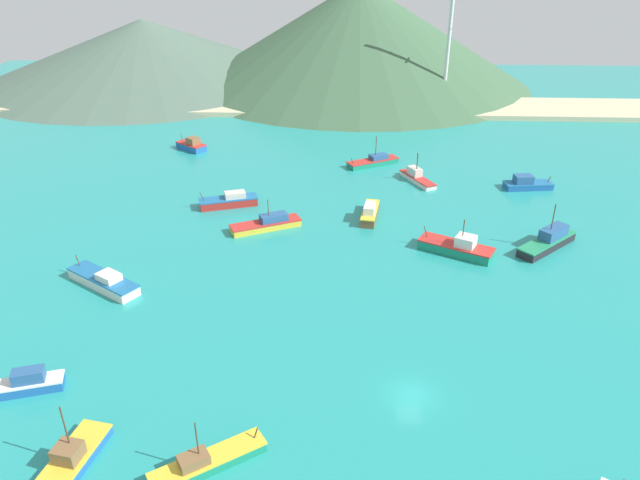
{
  "coord_description": "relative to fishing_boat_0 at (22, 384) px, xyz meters",
  "views": [
    {
      "loc": [
        -6.78,
        -43.8,
        39.36
      ],
      "look_at": [
        -10.34,
        31.09,
        0.69
      ],
      "focal_mm": 32.83,
      "sensor_mm": 36.0,
      "label": 1
    }
  ],
  "objects": [
    {
      "name": "fishing_boat_3",
      "position": [
        0.7,
        19.43,
        -0.02
      ],
      "size": [
        10.96,
        8.45,
        2.91
      ],
      "color": "silver",
      "rests_on": "ground"
    },
    {
      "name": "fishing_boat_13",
      "position": [
        -1.34,
        73.6,
        0.14
      ],
      "size": [
        7.1,
        6.43,
        2.91
      ],
      "color": "#1E5BA8",
      "rests_on": "ground"
    },
    {
      "name": "fishing_boat_2",
      "position": [
        63.03,
        55.36,
        0.01
      ],
      "size": [
        8.68,
        4.03,
        2.46
      ],
      "color": "#1E5BA8",
      "rests_on": "ground"
    },
    {
      "name": "fishing_boat_10",
      "position": [
        11.91,
        45.25,
        0.04
      ],
      "size": [
        9.86,
        5.57,
        2.99
      ],
      "color": "red",
      "rests_on": "ground"
    },
    {
      "name": "radio_tower",
      "position": [
        55.56,
        108.62,
        15.72
      ],
      "size": [
        3.25,
        2.6,
        32.51
      ],
      "color": "silver",
      "rests_on": "ground"
    },
    {
      "name": "fishing_boat_7",
      "position": [
        60.12,
        32.86,
        0.22
      ],
      "size": [
        10.09,
        9.53,
        6.77
      ],
      "color": "#232328",
      "rests_on": "ground"
    },
    {
      "name": "fishing_boat_8",
      "position": [
        46.85,
        30.44,
        0.12
      ],
      "size": [
        10.68,
        7.68,
        5.37
      ],
      "color": "#198466",
      "rests_on": "ground"
    },
    {
      "name": "fishing_boat_12",
      "position": [
        36.41,
        66.2,
        -0.13
      ],
      "size": [
        10.44,
        7.48,
        5.7
      ],
      "color": "#198466",
      "rests_on": "ground"
    },
    {
      "name": "hill_central",
      "position": [
        33.92,
        138.74,
        13.72
      ],
      "size": [
        101.77,
        101.77,
        29.15
      ],
      "color": "#3D6042",
      "rests_on": "ground"
    },
    {
      "name": "fishing_boat_1",
      "position": [
        19.98,
        -8.34,
        -0.19
      ],
      "size": [
        9.45,
        7.32,
        5.29
      ],
      "color": "#198466",
      "rests_on": "ground"
    },
    {
      "name": "ground",
      "position": [
        37.84,
        31.21,
        -1.11
      ],
      "size": [
        260.0,
        280.0,
        0.5
      ],
      "color": "teal"
    },
    {
      "name": "fishing_boat_6",
      "position": [
        34.96,
        41.49,
        0.16
      ],
      "size": [
        3.35,
        8.42,
        2.71
      ],
      "color": "brown",
      "rests_on": "ground"
    },
    {
      "name": "fishing_boat_14",
      "position": [
        43.95,
        57.88,
        -0.07
      ],
      "size": [
        6.1,
        9.32,
        5.32
      ],
      "color": "silver",
      "rests_on": "ground"
    },
    {
      "name": "fishing_boat_5",
      "position": [
        19.25,
        37.15,
        -0.07
      ],
      "size": [
        10.97,
        7.19,
        4.75
      ],
      "color": "gold",
      "rests_on": "ground"
    },
    {
      "name": "beach_strip",
      "position": [
        37.84,
        108.51,
        -0.26
      ],
      "size": [
        247.0,
        19.21,
        1.2
      ],
      "primitive_type": "cube",
      "color": "beige",
      "rests_on": "ground"
    },
    {
      "name": "fishing_boat_9",
      "position": [
        8.75,
        -8.2,
        -0.07
      ],
      "size": [
        4.02,
        7.26,
        6.28
      ],
      "color": "#1E5BA8",
      "rests_on": "ground"
    },
    {
      "name": "fishing_boat_0",
      "position": [
        0.0,
        0.0,
        0.0
      ],
      "size": [
        8.36,
        4.38,
        2.41
      ],
      "color": "#1E5BA8",
      "rests_on": "ground"
    },
    {
      "name": "hill_west",
      "position": [
        -31.16,
        139.67,
        8.24
      ],
      "size": [
        99.97,
        99.97,
        18.2
      ],
      "color": "#4C6656",
      "rests_on": "ground"
    }
  ]
}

